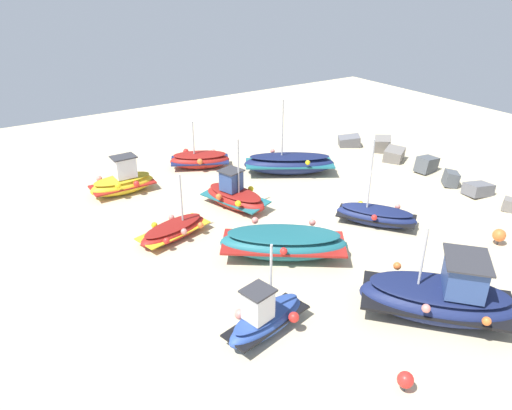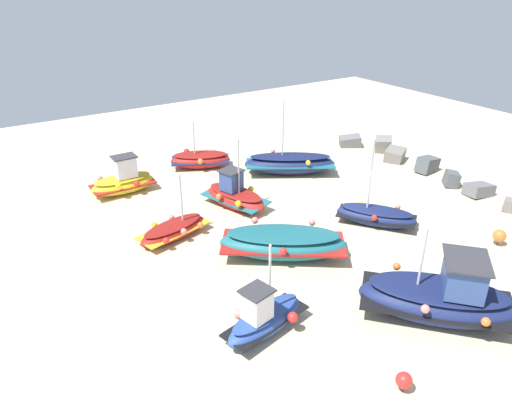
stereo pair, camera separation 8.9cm
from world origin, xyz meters
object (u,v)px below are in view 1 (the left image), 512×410
object	(u,v)px
fishing_boat_3	(289,163)
fishing_boat_5	(123,181)
fishing_boat_0	(283,243)
fishing_boat_1	(440,297)
fishing_boat_8	(200,160)
fishing_boat_4	(235,196)
fishing_boat_2	(376,215)
fishing_boat_7	(265,318)
fishing_boat_6	(174,230)
mooring_buoy_1	(405,380)
mooring_buoy_0	(499,235)

from	to	relation	value
fishing_boat_3	fishing_boat_5	bearing A→B (deg)	-164.17
fishing_boat_0	fishing_boat_1	xyz separation A→B (m)	(5.75, 1.95, 0.20)
fishing_boat_1	fishing_boat_8	distance (m)	15.95
fishing_boat_3	fishing_boat_4	size ratio (longest dim) A/B	1.42
fishing_boat_2	fishing_boat_4	xyz separation A→B (m)	(-4.94, -4.25, 0.13)
fishing_boat_4	fishing_boat_8	distance (m)	5.47
fishing_boat_2	fishing_boat_7	distance (m)	8.68
fishing_boat_8	fishing_boat_1	bearing A→B (deg)	-62.12
fishing_boat_5	fishing_boat_1	bearing A→B (deg)	-71.69
fishing_boat_5	fishing_boat_3	bearing A→B (deg)	-16.52
fishing_boat_6	fishing_boat_2	bearing A→B (deg)	139.84
fishing_boat_2	fishing_boat_8	size ratio (longest dim) A/B	1.08
fishing_boat_5	mooring_buoy_1	world-z (taller)	fishing_boat_5
fishing_boat_0	fishing_boat_7	xyz separation A→B (m)	(3.33, -3.12, -0.02)
fishing_boat_7	fishing_boat_2	bearing A→B (deg)	-170.61
fishing_boat_0	fishing_boat_2	bearing A→B (deg)	34.67
fishing_boat_2	mooring_buoy_0	xyz separation A→B (m)	(3.99, 2.89, -0.00)
fishing_boat_6	fishing_boat_8	xyz separation A→B (m)	(-6.53, 4.61, 0.13)
fishing_boat_0	mooring_buoy_0	distance (m)	8.84
fishing_boat_4	mooring_buoy_1	world-z (taller)	fishing_boat_4
fishing_boat_8	fishing_boat_2	bearing A→B (deg)	-45.50
fishing_boat_7	mooring_buoy_0	xyz separation A→B (m)	(0.78, 10.94, -0.13)
fishing_boat_1	mooring_buoy_0	xyz separation A→B (m)	(-1.64, 5.88, -0.34)
fishing_boat_0	fishing_boat_3	size ratio (longest dim) A/B	0.98
mooring_buoy_0	mooring_buoy_1	world-z (taller)	mooring_buoy_0
fishing_boat_0	mooring_buoy_1	distance (m)	7.41
fishing_boat_1	fishing_boat_3	world-z (taller)	fishing_boat_3
fishing_boat_5	fishing_boat_8	xyz separation A→B (m)	(-0.97, 4.79, -0.14)
fishing_boat_0	fishing_boat_1	distance (m)	6.07
fishing_boat_0	fishing_boat_8	world-z (taller)	fishing_boat_8
fishing_boat_1	fishing_boat_0	bearing A→B (deg)	156.99
fishing_boat_1	fishing_boat_8	xyz separation A→B (m)	(-15.95, -0.31, -0.30)
fishing_boat_6	mooring_buoy_1	bearing A→B (deg)	83.88
fishing_boat_4	fishing_boat_3	bearing A→B (deg)	-83.85
fishing_boat_3	mooring_buoy_0	bearing A→B (deg)	-45.44
fishing_boat_3	fishing_boat_8	xyz separation A→B (m)	(-3.41, -3.72, -0.11)
fishing_boat_2	fishing_boat_0	bearing A→B (deg)	-127.20
fishing_boat_8	mooring_buoy_0	xyz separation A→B (m)	(14.31, 6.19, -0.05)
fishing_boat_8	mooring_buoy_1	bearing A→B (deg)	-72.91
fishing_boat_1	fishing_boat_6	bearing A→B (deg)	165.84
fishing_boat_0	fishing_boat_8	distance (m)	10.33
fishing_boat_2	fishing_boat_3	bearing A→B (deg)	140.65
fishing_boat_0	fishing_boat_2	world-z (taller)	fishing_boat_2
fishing_boat_2	fishing_boat_8	bearing A→B (deg)	161.90
fishing_boat_0	fishing_boat_1	world-z (taller)	fishing_boat_1
fishing_boat_5	mooring_buoy_0	xyz separation A→B (m)	(13.34, 10.98, -0.19)
fishing_boat_1	fishing_boat_3	xyz separation A→B (m)	(-12.53, 3.41, -0.19)
fishing_boat_4	fishing_boat_5	distance (m)	5.85
fishing_boat_3	fishing_boat_5	world-z (taller)	fishing_boat_3
fishing_boat_6	mooring_buoy_1	world-z (taller)	fishing_boat_6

